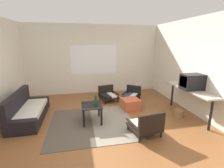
% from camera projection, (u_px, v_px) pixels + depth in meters
% --- Properties ---
extents(ground_plane, '(7.80, 7.80, 0.00)m').
position_uv_depth(ground_plane, '(108.00, 128.00, 3.90)').
color(ground_plane, brown).
extents(far_wall_with_window, '(5.60, 0.13, 2.70)m').
position_uv_depth(far_wall_with_window, '(94.00, 60.00, 6.47)').
color(far_wall_with_window, silver).
rests_on(far_wall_with_window, ground).
extents(side_wall_right, '(0.12, 6.60, 2.70)m').
position_uv_depth(side_wall_right, '(202.00, 68.00, 4.37)').
color(side_wall_right, silver).
rests_on(side_wall_right, ground).
extents(area_rug, '(2.12, 2.00, 0.01)m').
position_uv_depth(area_rug, '(92.00, 123.00, 4.15)').
color(area_rug, '#4C4238').
rests_on(area_rug, ground).
extents(couch, '(0.71, 1.75, 0.75)m').
position_uv_depth(couch, '(27.00, 111.00, 4.33)').
color(couch, black).
rests_on(couch, ground).
extents(coffee_table, '(0.51, 0.60, 0.47)m').
position_uv_depth(coffee_table, '(92.00, 109.00, 4.16)').
color(coffee_table, black).
rests_on(coffee_table, ground).
extents(armchair_by_window, '(0.69, 0.70, 0.51)m').
position_uv_depth(armchair_by_window, '(108.00, 94.00, 5.76)').
color(armchair_by_window, black).
rests_on(armchair_by_window, ground).
extents(armchair_striped_foreground, '(0.71, 0.71, 0.60)m').
position_uv_depth(armchair_striped_foreground, '(146.00, 125.00, 3.56)').
color(armchair_striped_foreground, black).
rests_on(armchair_striped_foreground, ground).
extents(armchair_corner, '(0.75, 0.76, 0.51)m').
position_uv_depth(armchair_corner, '(132.00, 94.00, 5.73)').
color(armchair_corner, black).
rests_on(armchair_corner, ground).
extents(ottoman_orange, '(0.57, 0.57, 0.32)m').
position_uv_depth(ottoman_orange, '(131.00, 104.00, 5.02)').
color(ottoman_orange, '#BC5633').
rests_on(ottoman_orange, ground).
extents(console_shelf, '(0.39, 1.72, 0.80)m').
position_uv_depth(console_shelf, '(190.00, 92.00, 4.42)').
color(console_shelf, '#B2AD9E').
rests_on(console_shelf, ground).
extents(crt_television, '(0.55, 0.39, 0.41)m').
position_uv_depth(crt_television, '(192.00, 82.00, 4.29)').
color(crt_television, black).
rests_on(crt_television, console_shelf).
extents(clay_vase, '(0.21, 0.21, 0.28)m').
position_uv_depth(clay_vase, '(182.00, 82.00, 4.72)').
color(clay_vase, brown).
rests_on(clay_vase, console_shelf).
extents(glass_bottle, '(0.07, 0.07, 0.30)m').
position_uv_depth(glass_bottle, '(96.00, 100.00, 4.12)').
color(glass_bottle, '#194723').
rests_on(glass_bottle, coffee_table).
extents(wicker_basket, '(0.25, 0.25, 0.20)m').
position_uv_depth(wicker_basket, '(179.00, 113.00, 4.54)').
color(wicker_basket, olive).
rests_on(wicker_basket, ground).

